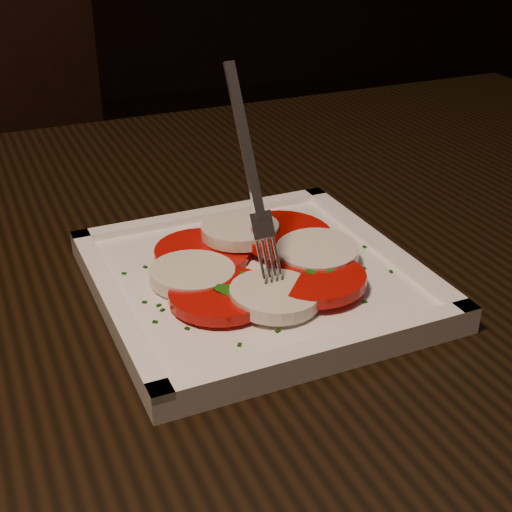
% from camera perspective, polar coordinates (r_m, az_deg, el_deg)
% --- Properties ---
extents(table, '(1.22, 0.83, 0.75)m').
position_cam_1_polar(table, '(0.70, 0.76, -5.60)').
color(table, black).
rests_on(table, ground).
extents(chair, '(0.53, 0.53, 0.93)m').
position_cam_1_polar(chair, '(1.28, -18.04, 3.46)').
color(chair, black).
rests_on(chair, ground).
extents(plate, '(0.25, 0.25, 0.01)m').
position_cam_1_polar(plate, '(0.56, 0.00, -2.03)').
color(plate, white).
rests_on(plate, table).
extents(caprese_salad, '(0.20, 0.20, 0.02)m').
position_cam_1_polar(caprese_salad, '(0.55, 0.01, -0.59)').
color(caprese_salad, '#C30604').
rests_on(caprese_salad, plate).
extents(fork, '(0.03, 0.07, 0.14)m').
position_cam_1_polar(fork, '(0.51, -0.88, 7.17)').
color(fork, white).
rests_on(fork, caprese_salad).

